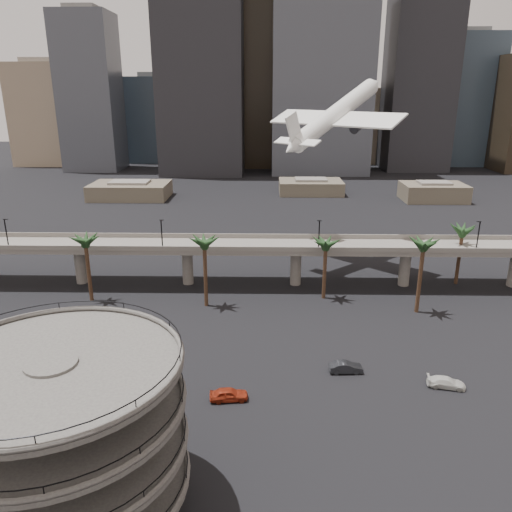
{
  "coord_description": "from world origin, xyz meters",
  "views": [
    {
      "loc": [
        4.88,
        -40.26,
        37.78
      ],
      "look_at": [
        3.49,
        28.0,
        15.03
      ],
      "focal_mm": 35.0,
      "sensor_mm": 36.0,
      "label": 1
    }
  ],
  "objects_px": {
    "overpass": "(241,250)",
    "airborne_jet": "(336,115)",
    "parking_ramp": "(60,427)",
    "car_c": "(446,382)",
    "car_b": "(346,367)",
    "car_a": "(229,394)"
  },
  "relations": [
    {
      "from": "parking_ramp",
      "to": "overpass",
      "type": "bearing_deg",
      "value": 77.57
    },
    {
      "from": "overpass",
      "to": "car_c",
      "type": "height_order",
      "value": "overpass"
    },
    {
      "from": "car_c",
      "to": "car_b",
      "type": "bearing_deg",
      "value": 85.54
    },
    {
      "from": "parking_ramp",
      "to": "car_c",
      "type": "bearing_deg",
      "value": 27.59
    },
    {
      "from": "car_c",
      "to": "car_a",
      "type": "bearing_deg",
      "value": 107.61
    },
    {
      "from": "overpass",
      "to": "car_a",
      "type": "height_order",
      "value": "overpass"
    },
    {
      "from": "overpass",
      "to": "airborne_jet",
      "type": "xyz_separation_m",
      "value": [
        19.84,
        17.02,
        25.38
      ]
    },
    {
      "from": "airborne_jet",
      "to": "car_c",
      "type": "distance_m",
      "value": 63.46
    },
    {
      "from": "car_b",
      "to": "parking_ramp",
      "type": "bearing_deg",
      "value": 128.27
    },
    {
      "from": "overpass",
      "to": "car_a",
      "type": "distance_m",
      "value": 40.99
    },
    {
      "from": "parking_ramp",
      "to": "car_b",
      "type": "xyz_separation_m",
      "value": [
        29.28,
        25.5,
        -9.05
      ]
    },
    {
      "from": "airborne_jet",
      "to": "car_b",
      "type": "height_order",
      "value": "airborne_jet"
    },
    {
      "from": "parking_ramp",
      "to": "car_c",
      "type": "xyz_separation_m",
      "value": [
        42.12,
        22.02,
        -9.12
      ]
    },
    {
      "from": "overpass",
      "to": "airborne_jet",
      "type": "height_order",
      "value": "airborne_jet"
    },
    {
      "from": "parking_ramp",
      "to": "airborne_jet",
      "type": "relative_size",
      "value": 0.79
    },
    {
      "from": "airborne_jet",
      "to": "car_b",
      "type": "xyz_separation_m",
      "value": [
        -3.56,
        -50.52,
        -31.94
      ]
    },
    {
      "from": "parking_ramp",
      "to": "airborne_jet",
      "type": "bearing_deg",
      "value": 66.64
    },
    {
      "from": "car_a",
      "to": "car_c",
      "type": "distance_m",
      "value": 29.05
    },
    {
      "from": "car_a",
      "to": "airborne_jet",
      "type": "bearing_deg",
      "value": -25.51
    },
    {
      "from": "parking_ramp",
      "to": "overpass",
      "type": "height_order",
      "value": "parking_ramp"
    },
    {
      "from": "car_a",
      "to": "car_b",
      "type": "bearing_deg",
      "value": -73.16
    },
    {
      "from": "parking_ramp",
      "to": "car_b",
      "type": "relative_size",
      "value": 4.68
    }
  ]
}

